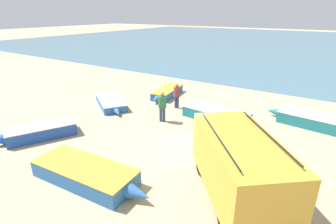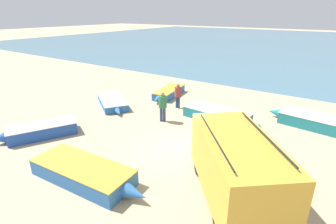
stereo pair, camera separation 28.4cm
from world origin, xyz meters
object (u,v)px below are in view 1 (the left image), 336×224
object	(u,v)px
fishing_rowboat_1	(39,132)
fisherman_1	(177,94)
fishing_rowboat_5	(167,93)
fisherman_0	(162,104)
parked_van	(239,165)
fishing_rowboat_0	(218,115)
fishing_rowboat_2	(111,103)
fishing_rowboat_3	(88,174)
fishing_rowboat_4	(314,120)

from	to	relation	value
fishing_rowboat_1	fisherman_1	world-z (taller)	fisherman_1
fishing_rowboat_5	fisherman_0	bearing A→B (deg)	21.76
parked_van	fishing_rowboat_0	xyz separation A→B (m)	(-3.31, 6.15, -0.93)
fishing_rowboat_1	fishing_rowboat_5	xyz separation A→B (m)	(1.64, 9.63, -0.04)
fishing_rowboat_5	fisherman_1	xyz separation A→B (m)	(2.03, -1.80, 0.73)
fishing_rowboat_2	fishing_rowboat_3	size ratio (longest dim) A/B	0.80
fishing_rowboat_5	fisherman_1	world-z (taller)	fisherman_1
fishing_rowboat_2	fishing_rowboat_0	bearing A→B (deg)	47.47
fisherman_1	fishing_rowboat_4	bearing A→B (deg)	-76.32
fishing_rowboat_0	fishing_rowboat_3	world-z (taller)	fishing_rowboat_3
fishing_rowboat_1	fishing_rowboat_4	world-z (taller)	fishing_rowboat_4
fishing_rowboat_1	fishing_rowboat_5	size ratio (longest dim) A/B	0.96
parked_van	fishing_rowboat_3	world-z (taller)	parked_van
fisherman_1	fishing_rowboat_2	bearing A→B (deg)	120.08
fisherman_1	fishing_rowboat_1	bearing A→B (deg)	156.42
fishing_rowboat_3	fisherman_1	bearing A→B (deg)	95.17
parked_van	fishing_rowboat_1	xyz separation A→B (m)	(-10.22, -1.22, -0.93)
fishing_rowboat_5	fishing_rowboat_1	bearing A→B (deg)	-18.55
fishing_rowboat_2	fisherman_1	bearing A→B (deg)	62.57
fishing_rowboat_1	fishing_rowboat_4	size ratio (longest dim) A/B	0.82
parked_van	fishing_rowboat_3	xyz separation A→B (m)	(-5.05, -2.40, -0.92)
fishing_rowboat_4	fisherman_1	xyz separation A→B (m)	(-8.18, -1.76, 0.67)
parked_van	fishing_rowboat_4	distance (m)	8.56
fisherman_0	fishing_rowboat_5	bearing A→B (deg)	-4.37
parked_van	fishing_rowboat_4	size ratio (longest dim) A/B	1.03
fishing_rowboat_2	fisherman_0	bearing A→B (deg)	30.44
parked_van	fishing_rowboat_2	xyz separation A→B (m)	(-10.57, 4.41, -1.01)
fishing_rowboat_3	fisherman_1	xyz separation A→B (m)	(-1.50, 9.00, 0.68)
parked_van	fishing_rowboat_2	size ratio (longest dim) A/B	1.24
fishing_rowboat_4	fishing_rowboat_3	bearing A→B (deg)	65.10
fishing_rowboat_0	fishing_rowboat_1	xyz separation A→B (m)	(-6.91, -7.37, 0.00)
fishing_rowboat_0	fisherman_1	size ratio (longest dim) A/B	2.88
fishing_rowboat_2	fishing_rowboat_5	distance (m)	4.46
fishing_rowboat_0	fishing_rowboat_4	bearing A→B (deg)	29.50
parked_van	fisherman_0	world-z (taller)	parked_van
parked_van	fishing_rowboat_0	bearing A→B (deg)	-11.70
parked_van	fisherman_0	distance (m)	7.33
fishing_rowboat_0	parked_van	bearing A→B (deg)	-56.33
parked_van	fishing_rowboat_5	size ratio (longest dim) A/B	1.21
parked_van	fisherman_1	xyz separation A→B (m)	(-6.55, 6.60, -0.24)
fishing_rowboat_0	fishing_rowboat_5	xyz separation A→B (m)	(-5.27, 2.25, -0.04)
parked_van	fishing_rowboat_4	world-z (taller)	parked_van
fishing_rowboat_0	fishing_rowboat_2	distance (m)	7.47
parked_van	fishing_rowboat_4	xyz separation A→B (m)	(1.62, 8.36, -0.92)
fishing_rowboat_1	fishing_rowboat_0	bearing A→B (deg)	163.37
fishing_rowboat_0	fishing_rowboat_4	world-z (taller)	fishing_rowboat_4
fishing_rowboat_1	fishing_rowboat_5	distance (m)	9.76
parked_van	fishing_rowboat_1	size ratio (longest dim) A/B	1.27
fishing_rowboat_2	fishing_rowboat_3	world-z (taller)	fishing_rowboat_3
fishing_rowboat_1	fishing_rowboat_3	bearing A→B (deg)	103.69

